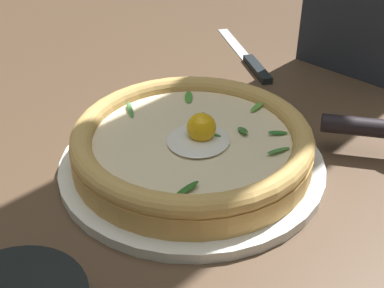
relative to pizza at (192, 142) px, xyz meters
name	(u,v)px	position (x,y,z in m)	size (l,w,h in m)	color
ground_plane	(191,199)	(-0.03, -0.02, -0.05)	(2.40, 2.40, 0.03)	brown
pizza_plate	(192,163)	(0.00, 0.00, -0.03)	(0.30, 0.30, 0.01)	white
pizza	(192,142)	(0.00, 0.00, 0.00)	(0.27, 0.27, 0.06)	tan
pizza_cutter	(379,128)	(0.13, -0.17, 0.00)	(0.06, 0.15, 0.07)	silver
table_knife	(250,60)	(0.30, 0.07, -0.03)	(0.18, 0.18, 0.01)	silver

